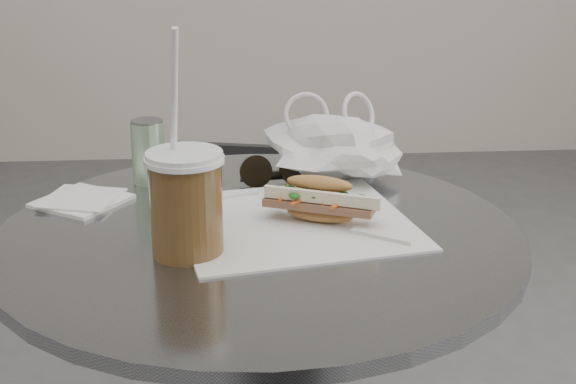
{
  "coord_description": "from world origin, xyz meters",
  "views": [
    {
      "loc": [
        -0.04,
        -0.87,
        1.18
      ],
      "look_at": [
        0.04,
        0.22,
        0.79
      ],
      "focal_mm": 50.0,
      "sensor_mm": 36.0,
      "label": 1
    }
  ],
  "objects": [
    {
      "name": "napkin_stack",
      "position": [
        -0.27,
        0.33,
        0.74
      ],
      "size": [
        0.17,
        0.17,
        0.01
      ],
      "color": "white",
      "rests_on": "cafe_table"
    },
    {
      "name": "sunglasses",
      "position": [
        0.04,
        0.4,
        0.76
      ],
      "size": [
        0.12,
        0.05,
        0.05
      ],
      "rotation": [
        0.0,
        0.0,
        0.19
      ],
      "color": "black",
      "rests_on": "cafe_table"
    },
    {
      "name": "iced_coffee",
      "position": [
        -0.1,
        0.12,
        0.81
      ],
      "size": [
        0.1,
        0.1,
        0.3
      ],
      "color": "brown",
      "rests_on": "cafe_table"
    },
    {
      "name": "plastic_bag",
      "position": [
        0.13,
        0.41,
        0.79
      ],
      "size": [
        0.26,
        0.23,
        0.11
      ],
      "primitive_type": null,
      "rotation": [
        0.0,
        0.0,
        0.37
      ],
      "color": "silver",
      "rests_on": "cafe_table"
    },
    {
      "name": "sandwich_paper",
      "position": [
        0.05,
        0.22,
        0.74
      ],
      "size": [
        0.39,
        0.37,
        0.0
      ],
      "primitive_type": "cube",
      "rotation": [
        0.0,
        0.0,
        0.19
      ],
      "color": "white",
      "rests_on": "cafe_table"
    },
    {
      "name": "banh_mi",
      "position": [
        0.09,
        0.22,
        0.78
      ],
      "size": [
        0.21,
        0.15,
        0.07
      ],
      "rotation": [
        0.0,
        0.0,
        -0.41
      ],
      "color": "tan",
      "rests_on": "sandwich_paper"
    },
    {
      "name": "chair_far",
      "position": [
        -0.07,
        0.79,
        0.3
      ],
      "size": [
        0.35,
        0.38,
        0.66
      ],
      "rotation": [
        0.0,
        0.0,
        2.91
      ],
      "color": "#2A2A2C",
      "rests_on": "ground"
    },
    {
      "name": "drink_can",
      "position": [
        -0.18,
        0.43,
        0.79
      ],
      "size": [
        0.06,
        0.06,
        0.11
      ],
      "color": "#6BA661",
      "rests_on": "cafe_table"
    }
  ]
}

